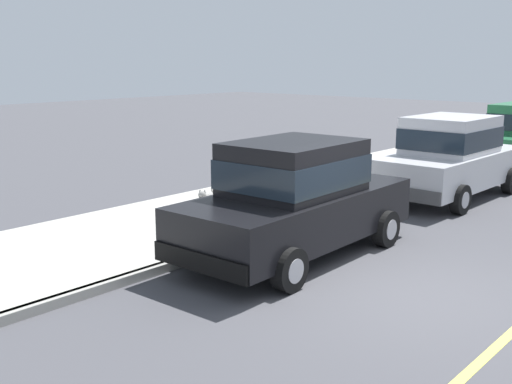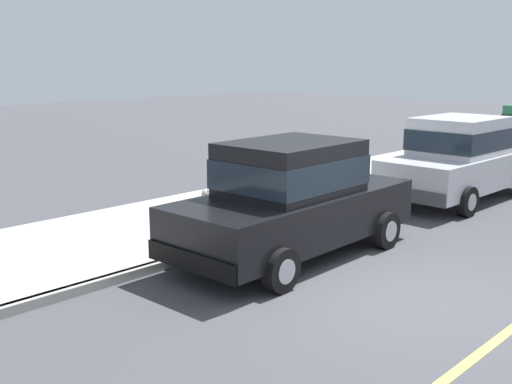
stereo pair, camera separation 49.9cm
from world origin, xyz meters
name	(u,v)px [view 1 (the left image)]	position (x,y,z in m)	size (l,w,h in m)	color
ground_plane	(405,292)	(0.00, 0.00, 0.00)	(80.00, 80.00, 0.00)	#424247
curb	(238,243)	(-3.20, 0.00, 0.07)	(0.16, 64.00, 0.14)	gray
sidewalk	(169,226)	(-5.00, 0.00, 0.07)	(3.60, 64.00, 0.14)	#A8A59E
car_black_sedan	(296,198)	(-2.17, 0.28, 0.98)	(2.12, 4.64, 1.92)	black
car_silver_sedan	(451,156)	(-2.15, 6.18, 0.98)	(2.11, 4.64, 1.92)	#BCBCC1
dog_grey	(206,197)	(-5.14, 1.15, 0.43)	(0.39, 0.71, 0.49)	#999691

